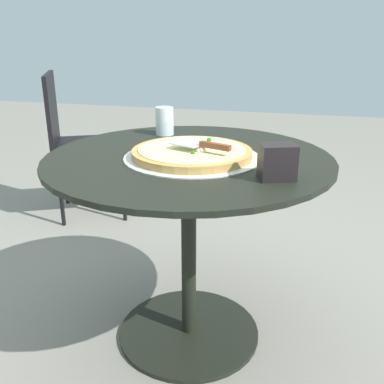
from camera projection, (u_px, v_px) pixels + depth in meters
The scene contains 7 objects.
ground_plane at pixel (189, 333), 1.73m from camera, with size 10.00×10.00×0.00m, color gray.
patio_table at pixel (189, 208), 1.54m from camera, with size 0.97×0.97×0.73m.
pizza_on_tray at pixel (192, 153), 1.44m from camera, with size 0.45×0.45×0.05m.
pizza_server at pixel (202, 145), 1.40m from camera, with size 0.12×0.21×0.02m.
drinking_cup at pixel (165, 121), 1.75m from camera, with size 0.07×0.07×0.11m, color silver.
napkin_dispenser at pixel (277, 162), 1.23m from camera, with size 0.10×0.07×0.10m, color black.
patio_chair_corner at pixel (75, 135), 2.69m from camera, with size 0.58×0.58×0.89m.
Camera 1 is at (1.37, 0.37, 1.13)m, focal length 40.74 mm.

